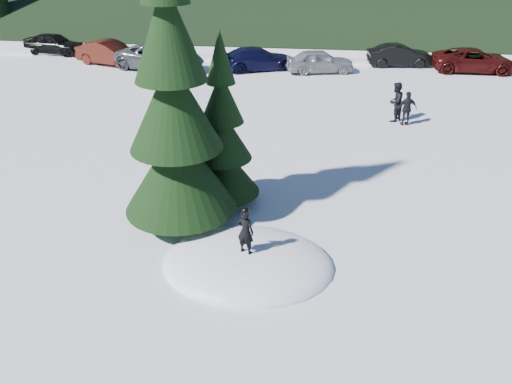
# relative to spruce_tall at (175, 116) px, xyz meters

# --- Properties ---
(ground) EXTENTS (200.00, 200.00, 0.00)m
(ground) POSITION_rel_spruce_tall_xyz_m (2.20, -1.80, -3.32)
(ground) COLOR white
(ground) RESTS_ON ground
(snow_mound) EXTENTS (4.48, 3.52, 0.96)m
(snow_mound) POSITION_rel_spruce_tall_xyz_m (2.20, -1.80, -3.32)
(snow_mound) COLOR white
(snow_mound) RESTS_ON ground
(spruce_tall) EXTENTS (3.20, 3.20, 8.60)m
(spruce_tall) POSITION_rel_spruce_tall_xyz_m (0.00, 0.00, 0.00)
(spruce_tall) COLOR black
(spruce_tall) RESTS_ON ground
(spruce_short) EXTENTS (2.20, 2.20, 5.37)m
(spruce_short) POSITION_rel_spruce_tall_xyz_m (1.00, 1.40, -1.22)
(spruce_short) COLOR black
(spruce_short) RESTS_ON ground
(child_skier) EXTENTS (0.52, 0.43, 1.23)m
(child_skier) POSITION_rel_spruce_tall_xyz_m (2.17, -1.93, -2.23)
(child_skier) COLOR black
(child_skier) RESTS_ON snow_mound
(adult_0) EXTENTS (1.03, 1.08, 1.76)m
(adult_0) POSITION_rel_spruce_tall_xyz_m (7.17, 9.84, -2.44)
(adult_0) COLOR black
(adult_0) RESTS_ON ground
(adult_1) EXTENTS (0.95, 0.59, 1.51)m
(adult_1) POSITION_rel_spruce_tall_xyz_m (7.63, 9.35, -2.56)
(adult_1) COLOR black
(adult_1) RESTS_ON ground
(car_0) EXTENTS (4.30, 2.19, 1.40)m
(car_0) POSITION_rel_spruce_tall_xyz_m (-14.48, 20.70, -2.62)
(car_0) COLOR black
(car_0) RESTS_ON ground
(car_1) EXTENTS (4.72, 2.85, 1.47)m
(car_1) POSITION_rel_spruce_tall_xyz_m (-9.48, 18.26, -2.58)
(car_1) COLOR #3F130B
(car_1) RESTS_ON ground
(car_2) EXTENTS (6.05, 4.11, 1.54)m
(car_2) POSITION_rel_spruce_tall_xyz_m (-5.95, 17.42, -2.55)
(car_2) COLOR #4C5054
(car_2) RESTS_ON ground
(car_3) EXTENTS (5.02, 3.53, 1.35)m
(car_3) POSITION_rel_spruce_tall_xyz_m (-0.06, 18.17, -2.64)
(car_3) COLOR black
(car_3) RESTS_ON ground
(car_4) EXTENTS (4.26, 2.47, 1.36)m
(car_4) POSITION_rel_spruce_tall_xyz_m (3.71, 17.98, -2.64)
(car_4) COLOR gray
(car_4) RESTS_ON ground
(car_5) EXTENTS (4.14, 1.87, 1.32)m
(car_5) POSITION_rel_spruce_tall_xyz_m (8.66, 20.22, -2.66)
(car_5) COLOR black
(car_5) RESTS_ON ground
(car_6) EXTENTS (4.91, 2.30, 1.36)m
(car_6) POSITION_rel_spruce_tall_xyz_m (12.95, 19.40, -2.64)
(car_6) COLOR #3B0B0A
(car_6) RESTS_ON ground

